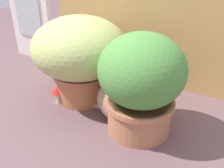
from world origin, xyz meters
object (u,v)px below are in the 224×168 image
Objects in this scene: mushroom_ornament_red at (58,91)px; grass_planter at (80,53)px; leafy_planter at (141,82)px; cat at (125,101)px.

grass_planter is at bearing 56.02° from mushroom_ornament_red.
leafy_planter is 0.52m from mushroom_ornament_red.
grass_planter is 4.66× the size of mushroom_ornament_red.
mushroom_ornament_red is (-0.40, -0.02, -0.05)m from cat.
cat reaches higher than mushroom_ornament_red.
grass_planter is 1.36× the size of cat.
cat is at bearing 168.61° from leafy_planter.
mushroom_ornament_red is at bearing -179.21° from leafy_planter.
grass_planter reaches higher than leafy_planter.
cat is 3.42× the size of mushroom_ornament_red.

